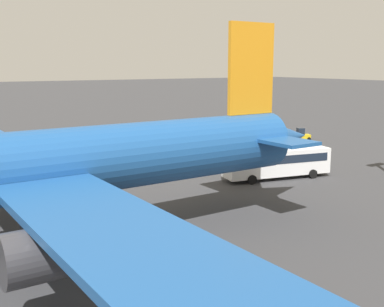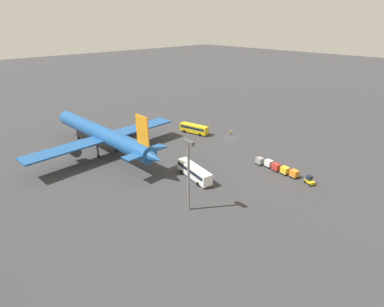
{
  "view_description": "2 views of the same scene",
  "coord_description": "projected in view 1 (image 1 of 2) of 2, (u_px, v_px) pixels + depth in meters",
  "views": [
    {
      "loc": [
        23.45,
        68.41,
        12.6
      ],
      "look_at": [
        -6.2,
        20.09,
        2.03
      ],
      "focal_mm": 45.0,
      "sensor_mm": 36.0,
      "label": 1
    },
    {
      "loc": [
        -60.28,
        75.73,
        37.1
      ],
      "look_at": [
        -6.68,
        24.32,
        3.79
      ],
      "focal_mm": 28.0,
      "sensor_mm": 36.0,
      "label": 2
    }
  ],
  "objects": [
    {
      "name": "airplane",
      "position": [
        4.0,
        171.0,
        30.01
      ],
      "size": [
        54.26,
        47.14,
        15.96
      ],
      "rotation": [
        0.0,
        0.0,
        0.04
      ],
      "color": "#1E5193",
      "rests_on": "ground"
    },
    {
      "name": "ground_plane",
      "position": [
        86.0,
        150.0,
        71.68
      ],
      "size": [
        600.0,
        600.0,
        0.0
      ],
      "primitive_type": "plane",
      "color": "#38383A"
    },
    {
      "name": "worker_person",
      "position": [
        69.0,
        142.0,
        73.0
      ],
      "size": [
        0.38,
        0.38,
        1.74
      ],
      "color": "#1E1E2D",
      "rests_on": "ground"
    },
    {
      "name": "cargo_cart_orange",
      "position": [
        282.0,
        135.0,
        78.26
      ],
      "size": [
        2.24,
        1.99,
        2.06
      ],
      "rotation": [
        0.0,
        0.0,
        -0.17
      ],
      "color": "#38383D",
      "rests_on": "ground"
    },
    {
      "name": "cargo_cart_yellow",
      "position": [
        270.0,
        136.0,
        76.81
      ],
      "size": [
        2.24,
        1.99,
        2.06
      ],
      "rotation": [
        0.0,
        0.0,
        -0.17
      ],
      "color": "#38383D",
      "rests_on": "ground"
    },
    {
      "name": "shuttle_bus_near",
      "position": [
        11.0,
        150.0,
        60.58
      ],
      "size": [
        10.95,
        4.97,
        3.1
      ],
      "rotation": [
        0.0,
        0.0,
        0.22
      ],
      "color": "gold",
      "rests_on": "ground"
    },
    {
      "name": "cargo_cart_white",
      "position": [
        242.0,
        139.0,
        74.57
      ],
      "size": [
        2.24,
        1.99,
        2.06
      ],
      "rotation": [
        0.0,
        0.0,
        -0.17
      ],
      "color": "#38383D",
      "rests_on": "ground"
    },
    {
      "name": "cargo_cart_red",
      "position": [
        257.0,
        138.0,
        75.49
      ],
      "size": [
        2.24,
        1.99,
        2.06
      ],
      "rotation": [
        0.0,
        0.0,
        -0.17
      ],
      "color": "#38383D",
      "rests_on": "ground"
    },
    {
      "name": "shuttle_bus_far",
      "position": [
        277.0,
        161.0,
        53.44
      ],
      "size": [
        12.62,
        4.95,
        3.28
      ],
      "rotation": [
        0.0,
        0.0,
        -0.19
      ],
      "color": "white",
      "rests_on": "ground"
    },
    {
      "name": "baggage_tug",
      "position": [
        302.0,
        135.0,
        80.37
      ],
      "size": [
        2.73,
        2.37,
        2.1
      ],
      "rotation": [
        0.0,
        0.0,
        -0.39
      ],
      "color": "gold",
      "rests_on": "ground"
    },
    {
      "name": "cargo_cart_grey",
      "position": [
        230.0,
        140.0,
        72.84
      ],
      "size": [
        2.24,
        1.99,
        2.06
      ],
      "rotation": [
        0.0,
        0.0,
        -0.17
      ],
      "color": "#38383D",
      "rests_on": "ground"
    }
  ]
}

